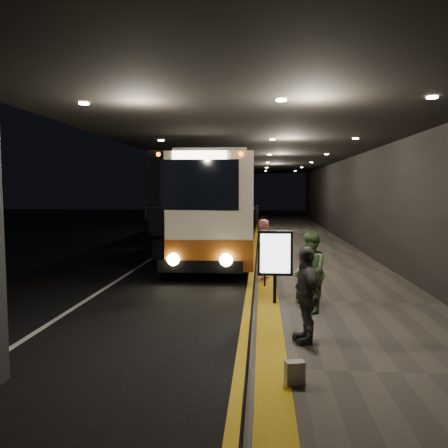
{
  "coord_description": "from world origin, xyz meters",
  "views": [
    {
      "loc": [
        2.68,
        -13.69,
        2.86
      ],
      "look_at": [
        1.44,
        0.6,
        1.7
      ],
      "focal_mm": 35.0,
      "sensor_mm": 36.0,
      "label": 1
    }
  ],
  "objects_px": {
    "passenger_waiting_green": "(310,272)",
    "info_sign": "(275,255)",
    "bag_polka": "(301,299)",
    "passenger_boarding": "(266,250)",
    "coach_main": "(220,211)",
    "bag_plain": "(295,373)",
    "coach_second": "(236,205)",
    "stanchion_post": "(265,267)",
    "passenger_waiting_grey": "(306,294)"
  },
  "relations": [
    {
      "from": "bag_polka",
      "to": "bag_plain",
      "type": "height_order",
      "value": "bag_plain"
    },
    {
      "from": "coach_second",
      "to": "passenger_waiting_grey",
      "type": "relative_size",
      "value": 6.42
    },
    {
      "from": "coach_second",
      "to": "info_sign",
      "type": "height_order",
      "value": "coach_second"
    },
    {
      "from": "bag_plain",
      "to": "coach_second",
      "type": "bearing_deg",
      "value": 95.2
    },
    {
      "from": "coach_second",
      "to": "bag_plain",
      "type": "height_order",
      "value": "coach_second"
    },
    {
      "from": "coach_second",
      "to": "passenger_boarding",
      "type": "relative_size",
      "value": 6.08
    },
    {
      "from": "passenger_waiting_grey",
      "to": "stanchion_post",
      "type": "bearing_deg",
      "value": 175.87
    },
    {
      "from": "passenger_boarding",
      "to": "passenger_waiting_grey",
      "type": "height_order",
      "value": "passenger_boarding"
    },
    {
      "from": "bag_plain",
      "to": "passenger_waiting_green",
      "type": "bearing_deg",
      "value": 80.94
    },
    {
      "from": "coach_main",
      "to": "stanchion_post",
      "type": "xyz_separation_m",
      "value": [
        1.9,
        -6.84,
        -1.22
      ]
    },
    {
      "from": "bag_polka",
      "to": "passenger_waiting_green",
      "type": "bearing_deg",
      "value": -77.98
    },
    {
      "from": "info_sign",
      "to": "stanchion_post",
      "type": "xyz_separation_m",
      "value": [
        -0.23,
        1.81,
        -0.63
      ]
    },
    {
      "from": "info_sign",
      "to": "passenger_boarding",
      "type": "bearing_deg",
      "value": 92.69
    },
    {
      "from": "info_sign",
      "to": "coach_second",
      "type": "bearing_deg",
      "value": 94.37
    },
    {
      "from": "coach_second",
      "to": "passenger_boarding",
      "type": "distance_m",
      "value": 19.28
    },
    {
      "from": "passenger_waiting_green",
      "to": "bag_plain",
      "type": "bearing_deg",
      "value": -6.05
    },
    {
      "from": "passenger_waiting_green",
      "to": "bag_plain",
      "type": "distance_m",
      "value": 3.73
    },
    {
      "from": "passenger_boarding",
      "to": "passenger_waiting_green",
      "type": "relative_size",
      "value": 1.01
    },
    {
      "from": "coach_main",
      "to": "passenger_waiting_grey",
      "type": "bearing_deg",
      "value": -79.4
    },
    {
      "from": "bag_polka",
      "to": "info_sign",
      "type": "bearing_deg",
      "value": 169.85
    },
    {
      "from": "info_sign",
      "to": "stanchion_post",
      "type": "bearing_deg",
      "value": 95.67
    },
    {
      "from": "bag_plain",
      "to": "info_sign",
      "type": "relative_size",
      "value": 0.19
    },
    {
      "from": "passenger_boarding",
      "to": "bag_plain",
      "type": "height_order",
      "value": "passenger_boarding"
    },
    {
      "from": "bag_polka",
      "to": "bag_plain",
      "type": "distance_m",
      "value": 4.18
    },
    {
      "from": "coach_second",
      "to": "passenger_waiting_grey",
      "type": "xyz_separation_m",
      "value": [
        2.69,
        -24.48,
        -0.65
      ]
    },
    {
      "from": "coach_main",
      "to": "passenger_boarding",
      "type": "height_order",
      "value": "coach_main"
    },
    {
      "from": "passenger_boarding",
      "to": "coach_main",
      "type": "bearing_deg",
      "value": 29.47
    },
    {
      "from": "coach_main",
      "to": "coach_second",
      "type": "relative_size",
      "value": 1.17
    },
    {
      "from": "stanchion_post",
      "to": "passenger_waiting_green",
      "type": "bearing_deg",
      "value": -68.82
    },
    {
      "from": "coach_second",
      "to": "info_sign",
      "type": "distance_m",
      "value": 22.05
    },
    {
      "from": "passenger_waiting_green",
      "to": "bag_polka",
      "type": "relative_size",
      "value": 5.72
    },
    {
      "from": "passenger_boarding",
      "to": "passenger_waiting_green",
      "type": "distance_m",
      "value": 3.55
    },
    {
      "from": "passenger_waiting_green",
      "to": "info_sign",
      "type": "xyz_separation_m",
      "value": [
        -0.73,
        0.65,
        0.27
      ]
    },
    {
      "from": "coach_second",
      "to": "passenger_boarding",
      "type": "height_order",
      "value": "coach_second"
    },
    {
      "from": "coach_second",
      "to": "passenger_waiting_grey",
      "type": "bearing_deg",
      "value": -84.32
    },
    {
      "from": "passenger_waiting_grey",
      "to": "stanchion_post",
      "type": "distance_m",
      "value": 4.42
    },
    {
      "from": "bag_plain",
      "to": "stanchion_post",
      "type": "bearing_deg",
      "value": 93.58
    },
    {
      "from": "coach_second",
      "to": "bag_polka",
      "type": "bearing_deg",
      "value": -83.24
    },
    {
      "from": "coach_second",
      "to": "bag_plain",
      "type": "xyz_separation_m",
      "value": [
        2.39,
        -26.2,
        -1.34
      ]
    },
    {
      "from": "passenger_waiting_green",
      "to": "info_sign",
      "type": "bearing_deg",
      "value": -128.85
    },
    {
      "from": "passenger_boarding",
      "to": "stanchion_post",
      "type": "bearing_deg",
      "value": -170.24
    },
    {
      "from": "stanchion_post",
      "to": "passenger_boarding",
      "type": "bearing_deg",
      "value": 88.43
    },
    {
      "from": "passenger_waiting_grey",
      "to": "bag_plain",
      "type": "height_order",
      "value": "passenger_waiting_grey"
    },
    {
      "from": "passenger_boarding",
      "to": "passenger_waiting_green",
      "type": "height_order",
      "value": "passenger_boarding"
    },
    {
      "from": "bag_polka",
      "to": "info_sign",
      "type": "xyz_separation_m",
      "value": [
        -0.61,
        0.11,
        1.01
      ]
    },
    {
      "from": "coach_main",
      "to": "bag_plain",
      "type": "xyz_separation_m",
      "value": [
        2.28,
        -12.93,
        -1.59
      ]
    },
    {
      "from": "bag_polka",
      "to": "passenger_boarding",
      "type": "bearing_deg",
      "value": 105.8
    },
    {
      "from": "coach_main",
      "to": "passenger_boarding",
      "type": "xyz_separation_m",
      "value": [
        1.93,
        -5.89,
        -0.85
      ]
    },
    {
      "from": "info_sign",
      "to": "stanchion_post",
      "type": "distance_m",
      "value": 1.93
    },
    {
      "from": "coach_second",
      "to": "passenger_waiting_green",
      "type": "distance_m",
      "value": 22.79
    }
  ]
}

